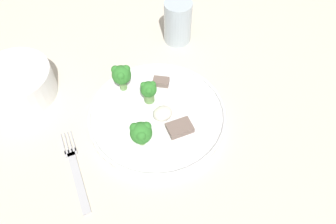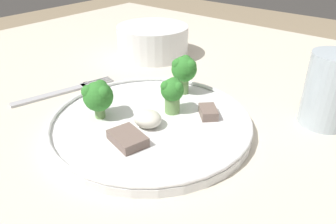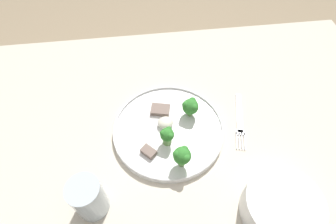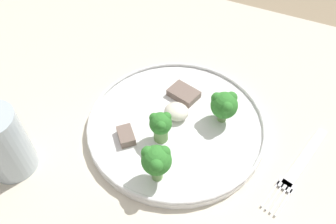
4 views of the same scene
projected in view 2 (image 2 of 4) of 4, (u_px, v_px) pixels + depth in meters
table at (202, 149)px, 0.57m from camera, size 1.39×1.03×0.73m
dinner_plate at (151, 122)px, 0.47m from camera, size 0.29×0.29×0.02m
fork at (64, 91)px, 0.57m from camera, size 0.06×0.18×0.00m
cream_bowl at (153, 41)px, 0.73m from camera, size 0.16×0.16×0.07m
drinking_glass at (328, 94)px, 0.46m from camera, size 0.07×0.07×0.11m
broccoli_floret_near_rim_left at (185, 69)px, 0.53m from camera, size 0.04×0.04×0.06m
broccoli_floret_center_left at (98, 96)px, 0.46m from camera, size 0.04×0.04×0.06m
broccoli_floret_back_left at (172, 92)px, 0.47m from camera, size 0.03×0.03×0.05m
meat_slice_front_slice at (208, 112)px, 0.48m from camera, size 0.04×0.04×0.01m
meat_slice_middle_slice at (128, 138)px, 0.42m from camera, size 0.06×0.05×0.01m
sauce_dollop at (148, 119)px, 0.45m from camera, size 0.04×0.04×0.02m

